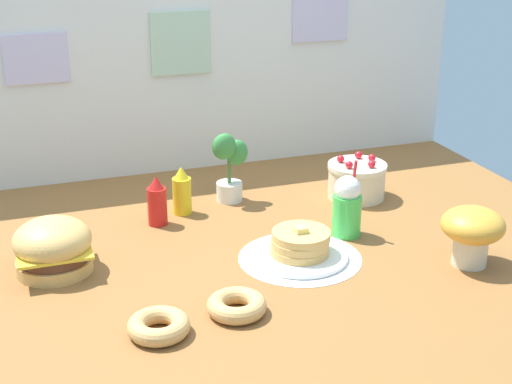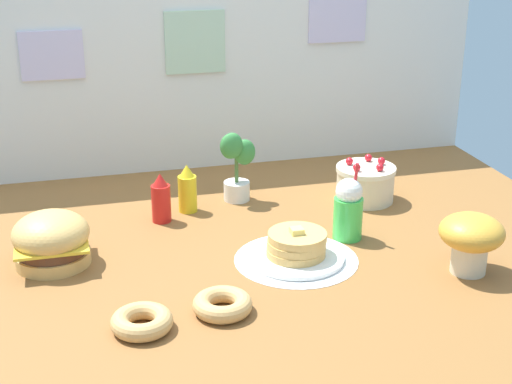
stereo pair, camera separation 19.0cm
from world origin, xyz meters
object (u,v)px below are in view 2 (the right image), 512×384
Objects in this scene: donut_pink_glaze at (142,321)px; donut_chocolate at (223,304)px; potted_plant at (236,163)px; mushroom_stool at (471,237)px; layer_cake at (365,183)px; mustard_bottle at (187,190)px; cream_soda_cup at (348,209)px; burger at (51,240)px; pancake_stack at (296,248)px; ketchup_bottle at (161,199)px.

donut_pink_glaze is 0.24m from donut_chocolate.
mushroom_stool is (0.56, -0.78, -0.03)m from potted_plant.
potted_plant is (0.47, 0.86, 0.12)m from donut_pink_glaze.
donut_chocolate is (-0.72, -0.70, -0.04)m from layer_cake.
mustard_bottle is 0.85m from donut_pink_glaze.
layer_cake is at bearing 58.17° from cream_soda_cup.
potted_plant is (0.70, 0.39, 0.07)m from burger.
pancake_stack is 0.58m from potted_plant.
pancake_stack is 1.83× the size of donut_chocolate.
ketchup_bottle is 1.08× the size of donut_pink_glaze.
potted_plant is at bearing 73.99° from donut_chocolate.
burger reaches higher than pancake_stack.
pancake_stack is at bearing -152.10° from cream_soda_cup.
donut_chocolate is (0.07, -0.70, -0.06)m from ketchup_bottle.
donut_pink_glaze is 1.00× the size of donut_chocolate.
burger is at bearing -150.98° from potted_plant.
layer_cake is 1.25× the size of ketchup_bottle.
mustard_bottle is at bearing 136.94° from mushroom_stool.
cream_soda_cup reaches higher than layer_cake.
cream_soda_cup is at bearing -121.83° from layer_cake.
pancake_stack is at bearing -48.46° from ketchup_bottle.
pancake_stack is at bearing 29.33° from donut_pink_glaze.
burger is 0.53m from donut_pink_glaze.
mushroom_stool reaches higher than donut_chocolate.
potted_plant reaches higher than layer_cake.
cream_soda_cup is at bearing -27.26° from ketchup_bottle.
ketchup_bottle is 0.68m from cream_soda_cup.
donut_pink_glaze is at bearing -64.29° from burger.
ketchup_bottle reaches higher than donut_pink_glaze.
mushroom_stool is (1.04, 0.08, 0.09)m from donut_pink_glaze.
mustard_bottle is at bearing 118.47° from pancake_stack.
mustard_bottle reaches higher than donut_chocolate.
burger is at bearing -146.89° from mustard_bottle.
layer_cake is 1.25× the size of mustard_bottle.
pancake_stack is 0.57m from mustard_bottle.
donut_chocolate is 0.87m from potted_plant.
ketchup_bottle reaches higher than layer_cake.
pancake_stack is at bearing -134.09° from layer_cake.
mushroom_stool is at bearing -54.16° from potted_plant.
potted_plant is 1.39× the size of mushroom_stool.
potted_plant is (-0.29, 0.44, 0.04)m from cream_soda_cup.
mustard_bottle is 0.67× the size of cream_soda_cup.
donut_chocolate is 0.61× the size of potted_plant.
cream_soda_cup is at bearing -56.93° from potted_plant.
donut_pink_glaze is at bearing -102.25° from ketchup_bottle.
burger is 0.64m from donut_chocolate.
burger is at bearing 136.30° from donut_chocolate.
pancake_stack is 0.26m from cream_soda_cup.
donut_chocolate is (0.23, 0.03, 0.00)m from donut_pink_glaze.
ketchup_bottle is 0.75m from donut_pink_glaze.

